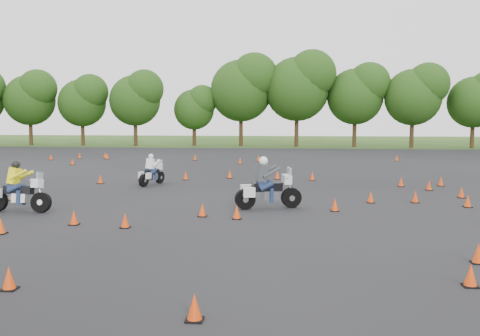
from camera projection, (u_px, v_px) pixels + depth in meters
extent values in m
plane|color=#2D5119|center=(229.00, 212.00, 19.27)|extent=(140.00, 140.00, 0.00)
plane|color=black|center=(244.00, 189.00, 25.21)|extent=(62.00, 62.00, 0.00)
cone|color=#DD3C09|center=(1.00, 226.00, 15.69)|extent=(0.26, 0.26, 0.45)
cone|color=#DD3C09|center=(79.00, 156.00, 42.78)|extent=(0.26, 0.26, 0.45)
cone|color=#DD3C09|center=(429.00, 186.00, 24.73)|extent=(0.26, 0.26, 0.45)
cone|color=#DD3C09|center=(335.00, 205.00, 19.39)|extent=(0.26, 0.26, 0.45)
cone|color=#DD3C09|center=(468.00, 201.00, 20.22)|extent=(0.26, 0.26, 0.45)
cone|color=#DD3C09|center=(195.00, 157.00, 41.01)|extent=(0.26, 0.26, 0.45)
cone|color=#DD3C09|center=(397.00, 158.00, 40.42)|extent=(0.26, 0.26, 0.45)
cone|color=#DD3C09|center=(13.00, 195.00, 21.76)|extent=(0.26, 0.26, 0.45)
cone|color=#DD3C09|center=(100.00, 179.00, 27.18)|extent=(0.26, 0.26, 0.45)
cone|color=#DD3C09|center=(230.00, 174.00, 29.47)|extent=(0.26, 0.26, 0.45)
cone|color=#DD3C09|center=(415.00, 197.00, 21.26)|extent=(0.26, 0.26, 0.45)
cone|color=#DD3C09|center=(240.00, 161.00, 38.04)|extent=(0.26, 0.26, 0.45)
cone|color=#DD3C09|center=(237.00, 212.00, 17.92)|extent=(0.26, 0.26, 0.45)
cone|color=#DD3C09|center=(202.00, 210.00, 18.36)|extent=(0.26, 0.26, 0.45)
cone|color=#DD3C09|center=(461.00, 193.00, 22.50)|extent=(0.26, 0.26, 0.45)
cone|color=#DD3C09|center=(74.00, 218.00, 16.97)|extent=(0.26, 0.26, 0.45)
cone|color=#DD3C09|center=(194.00, 308.00, 9.07)|extent=(0.26, 0.26, 0.45)
cone|color=#DD3C09|center=(107.00, 156.00, 42.28)|extent=(0.26, 0.26, 0.45)
cone|color=#DD3C09|center=(277.00, 175.00, 29.04)|extent=(0.26, 0.26, 0.45)
cone|color=#DD3C09|center=(125.00, 221.00, 16.52)|extent=(0.26, 0.26, 0.45)
cone|color=#DD3C09|center=(141.00, 176.00, 28.41)|extent=(0.26, 0.26, 0.45)
cone|color=#DD3C09|center=(478.00, 254.00, 12.57)|extent=(0.26, 0.26, 0.45)
cone|color=#DD3C09|center=(259.00, 158.00, 40.05)|extent=(0.26, 0.26, 0.45)
cone|color=#DD3C09|center=(471.00, 276.00, 10.87)|extent=(0.26, 0.26, 0.45)
cone|color=#DD3C09|center=(51.00, 157.00, 41.43)|extent=(0.26, 0.26, 0.45)
cone|color=#DD3C09|center=(72.00, 162.00, 37.31)|extent=(0.26, 0.26, 0.45)
cone|color=#DD3C09|center=(441.00, 181.00, 26.26)|extent=(0.26, 0.26, 0.45)
cone|color=#DD3C09|center=(312.00, 176.00, 28.50)|extent=(0.26, 0.26, 0.45)
cone|color=#DD3C09|center=(105.00, 155.00, 42.99)|extent=(0.26, 0.26, 0.45)
cone|color=#DD3C09|center=(292.00, 201.00, 20.24)|extent=(0.26, 0.26, 0.45)
cone|color=#DD3C09|center=(9.00, 279.00, 10.67)|extent=(0.26, 0.26, 0.45)
cone|color=#DD3C09|center=(186.00, 176.00, 28.72)|extent=(0.26, 0.26, 0.45)
cone|color=#DD3C09|center=(401.00, 182.00, 26.03)|extent=(0.26, 0.26, 0.45)
cone|color=#DD3C09|center=(371.00, 197.00, 21.23)|extent=(0.26, 0.26, 0.45)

